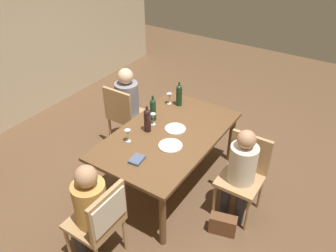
% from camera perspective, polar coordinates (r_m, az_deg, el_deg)
% --- Properties ---
extents(ground_plane, '(10.00, 10.00, 0.00)m').
position_cam_1_polar(ground_plane, '(4.33, -0.00, -9.09)').
color(ground_plane, brown).
extents(rear_room_partition, '(6.40, 0.12, 2.70)m').
position_cam_1_polar(rear_room_partition, '(5.43, -25.69, 13.48)').
color(rear_room_partition, beige).
rests_on(rear_room_partition, ground_plane).
extents(dining_table, '(1.75, 1.06, 0.72)m').
position_cam_1_polar(dining_table, '(3.91, -0.00, -2.13)').
color(dining_table, brown).
rests_on(dining_table, ground_plane).
extents(chair_left_end, '(0.44, 0.46, 0.92)m').
position_cam_1_polar(chair_left_end, '(3.17, -10.92, -14.81)').
color(chair_left_end, tan).
rests_on(chair_left_end, ground_plane).
extents(chair_far_right, '(0.44, 0.44, 0.92)m').
position_cam_1_polar(chair_far_right, '(4.64, -7.39, 2.21)').
color(chair_far_right, tan).
rests_on(chair_far_right, ground_plane).
extents(chair_near, '(0.44, 0.44, 0.92)m').
position_cam_1_polar(chair_near, '(3.74, 12.62, -7.29)').
color(chair_near, tan).
rests_on(chair_near, ground_plane).
extents(person_woman_host, '(0.30, 0.34, 1.12)m').
position_cam_1_polar(person_woman_host, '(3.21, -13.04, -12.97)').
color(person_woman_host, '#33333D').
rests_on(person_woman_host, ground_plane).
extents(person_man_bearded, '(0.36, 0.31, 1.14)m').
position_cam_1_polar(person_man_bearded, '(4.65, -6.62, 4.16)').
color(person_man_bearded, '#33333D').
rests_on(person_man_bearded, ground_plane).
extents(person_man_guest, '(0.33, 0.29, 1.09)m').
position_cam_1_polar(person_man_guest, '(3.59, 12.14, -7.07)').
color(person_man_guest, '#33333D').
rests_on(person_man_guest, ground_plane).
extents(wine_bottle_tall_green, '(0.07, 0.07, 0.32)m').
position_cam_1_polar(wine_bottle_tall_green, '(4.04, -2.53, 2.88)').
color(wine_bottle_tall_green, '#19381E').
rests_on(wine_bottle_tall_green, dining_table).
extents(wine_bottle_dark_red, '(0.08, 0.08, 0.33)m').
position_cam_1_polar(wine_bottle_dark_red, '(4.34, 1.87, 5.28)').
color(wine_bottle_dark_red, '#19381E').
rests_on(wine_bottle_dark_red, dining_table).
extents(wine_bottle_short_olive, '(0.08, 0.08, 0.32)m').
position_cam_1_polar(wine_bottle_short_olive, '(3.84, -3.47, 1.05)').
color(wine_bottle_short_olive, black).
rests_on(wine_bottle_short_olive, dining_table).
extents(wine_glass_near_left, '(0.07, 0.07, 0.15)m').
position_cam_1_polar(wine_glass_near_left, '(4.39, 0.21, 4.96)').
color(wine_glass_near_left, silver).
rests_on(wine_glass_near_left, dining_table).
extents(wine_glass_centre, '(0.07, 0.07, 0.15)m').
position_cam_1_polar(wine_glass_centre, '(3.71, -6.76, -1.21)').
color(wine_glass_centre, silver).
rests_on(wine_glass_centre, dining_table).
extents(wine_glass_near_right, '(0.07, 0.07, 0.15)m').
position_cam_1_polar(wine_glass_near_right, '(3.97, -2.52, 1.55)').
color(wine_glass_near_right, silver).
rests_on(wine_glass_near_right, dining_table).
extents(dinner_plate_host, '(0.26, 0.26, 0.01)m').
position_cam_1_polar(dinner_plate_host, '(3.67, 0.41, -3.29)').
color(dinner_plate_host, silver).
rests_on(dinner_plate_host, dining_table).
extents(dinner_plate_guest_left, '(0.24, 0.24, 0.01)m').
position_cam_1_polar(dinner_plate_guest_left, '(3.94, 1.23, -0.46)').
color(dinner_plate_guest_left, white).
rests_on(dinner_plate_guest_left, dining_table).
extents(folded_napkin, '(0.17, 0.14, 0.03)m').
position_cam_1_polar(folded_napkin, '(3.49, -5.26, -5.60)').
color(folded_napkin, '#4C5B75').
rests_on(folded_napkin, dining_table).
extents(handbag, '(0.19, 0.30, 0.22)m').
position_cam_1_polar(handbag, '(3.74, 9.16, -15.98)').
color(handbag, brown).
rests_on(handbag, ground_plane).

